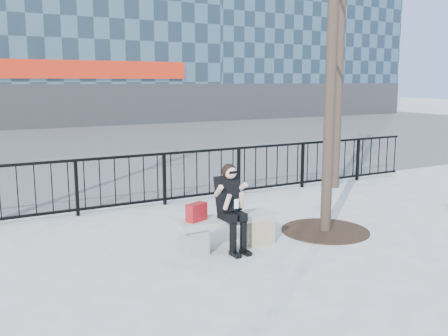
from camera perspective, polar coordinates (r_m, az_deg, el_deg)
ground at (r=7.88m, az=0.28°, el=-9.03°), size 120.00×120.00×0.00m
street_surface at (r=21.96m, az=-19.26°, el=2.66°), size 60.00×23.00×0.01m
railing at (r=10.38m, az=-7.85°, el=-1.33°), size 14.00×0.06×1.10m
tree_grate at (r=8.85m, az=11.48°, el=-7.02°), size 1.50×1.50×0.02m
bench_main at (r=7.79m, az=0.28°, el=-6.93°), size 1.65×0.46×0.49m
seated_woman at (r=7.56m, az=0.88°, el=-4.56°), size 0.50×0.64×1.34m
handbag at (r=7.50m, az=-3.17°, el=-5.06°), size 0.36×0.26×0.27m
shopping_bag at (r=7.94m, az=4.40°, el=-7.40°), size 0.45×0.25×0.40m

